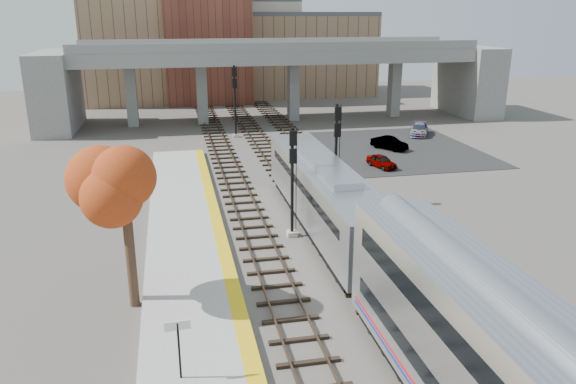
{
  "coord_description": "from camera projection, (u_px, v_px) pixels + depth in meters",
  "views": [
    {
      "loc": [
        -7.71,
        -21.79,
        12.78
      ],
      "look_at": [
        -1.18,
        9.26,
        2.5
      ],
      "focal_mm": 35.0,
      "sensor_mm": 36.0,
      "label": 1
    }
  ],
  "objects": [
    {
      "name": "car_c",
      "position": [
        419.0,
        130.0,
        59.97
      ],
      "size": [
        3.55,
        4.59,
        1.24
      ],
      "primitive_type": "imported",
      "rotation": [
        0.0,
        0.0,
        -0.49
      ],
      "color": "#99999E",
      "rests_on": "parking_lot"
    },
    {
      "name": "yellow_strip",
      "position": [
        238.0,
        308.0,
        24.58
      ],
      "size": [
        0.7,
        60.0,
        0.01
      ],
      "primitive_type": "cube",
      "color": "yellow",
      "rests_on": "platform"
    },
    {
      "name": "platform",
      "position": [
        195.0,
        316.0,
        24.26
      ],
      "size": [
        4.5,
        60.0,
        0.35
      ],
      "primitive_type": "cube",
      "color": "#9E9E99",
      "rests_on": "ground"
    },
    {
      "name": "car_b",
      "position": [
        389.0,
        143.0,
        53.87
      ],
      "size": [
        3.04,
        3.81,
        1.21
      ],
      "primitive_type": "imported",
      "rotation": [
        0.0,
        0.0,
        0.56
      ],
      "color": "#99999E",
      "rests_on": "parking_lot"
    },
    {
      "name": "buildings_far",
      "position": [
        226.0,
        44.0,
        85.53
      ],
      "size": [
        43.0,
        21.0,
        20.6
      ],
      "color": "#937055",
      "rests_on": "ground"
    },
    {
      "name": "overpass",
      "position": [
        276.0,
        72.0,
        66.8
      ],
      "size": [
        54.0,
        12.0,
        9.5
      ],
      "color": "slate",
      "rests_on": "ground"
    },
    {
      "name": "signal_mast_mid",
      "position": [
        336.0,
        156.0,
        37.73
      ],
      "size": [
        0.6,
        0.64,
        6.95
      ],
      "color": "#9E9E99",
      "rests_on": "ground"
    },
    {
      "name": "parking_lot",
      "position": [
        401.0,
        148.0,
        54.54
      ],
      "size": [
        14.0,
        18.0,
        0.04
      ],
      "primitive_type": "cube",
      "color": "black",
      "rests_on": "ground"
    },
    {
      "name": "signal_mast_far",
      "position": [
        235.0,
        102.0,
        58.23
      ],
      "size": [
        0.6,
        0.64,
        7.47
      ],
      "color": "#9E9E99",
      "rests_on": "ground"
    },
    {
      "name": "tracks",
      "position": [
        309.0,
        210.0,
        37.53
      ],
      "size": [
        10.7,
        95.0,
        0.25
      ],
      "color": "black",
      "rests_on": "ground"
    },
    {
      "name": "car_a",
      "position": [
        382.0,
        161.0,
        47.67
      ],
      "size": [
        2.07,
        3.37,
        1.07
      ],
      "primitive_type": "imported",
      "rotation": [
        0.0,
        0.0,
        0.28
      ],
      "color": "#99999E",
      "rests_on": "parking_lot"
    },
    {
      "name": "station_sign",
      "position": [
        178.0,
        338.0,
        19.44
      ],
      "size": [
        0.9,
        0.09,
        2.27
      ],
      "rotation": [
        0.0,
        0.0,
        0.04
      ],
      "color": "black",
      "rests_on": "platform"
    },
    {
      "name": "tree",
      "position": [
        125.0,
        193.0,
        23.91
      ],
      "size": [
        3.6,
        3.6,
        7.22
      ],
      "color": "#382619",
      "rests_on": "ground"
    },
    {
      "name": "ground",
      "position": [
        355.0,
        303.0,
        25.73
      ],
      "size": [
        160.0,
        160.0,
        0.0
      ],
      "primitive_type": "plane",
      "color": "#47423D",
      "rests_on": "ground"
    },
    {
      "name": "signal_mast_near",
      "position": [
        292.0,
        186.0,
        32.35
      ],
      "size": [
        0.6,
        0.64,
        6.55
      ],
      "color": "#9E9E99",
      "rests_on": "ground"
    },
    {
      "name": "locomotive",
      "position": [
        324.0,
        194.0,
        33.69
      ],
      "size": [
        3.02,
        19.05,
        4.1
      ],
      "color": "#A8AAB2",
      "rests_on": "ground"
    }
  ]
}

